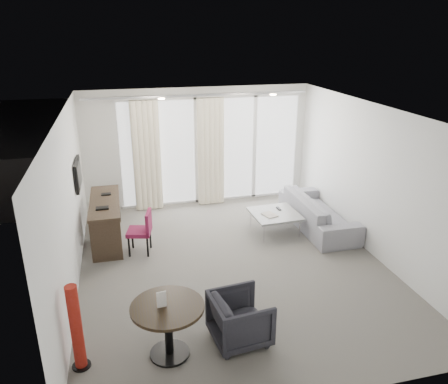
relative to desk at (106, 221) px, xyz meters
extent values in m
cube|color=#605C55|center=(2.05, -1.43, -0.40)|extent=(5.00, 6.00, 0.00)
cube|color=white|center=(2.05, -1.43, 2.20)|extent=(5.00, 6.00, 0.00)
cube|color=silver|center=(-0.45, -1.43, 0.90)|extent=(0.00, 6.00, 2.60)
cube|color=silver|center=(4.55, -1.43, 0.90)|extent=(0.00, 6.00, 2.60)
cube|color=silver|center=(2.05, -4.43, 0.90)|extent=(5.00, 0.00, 2.60)
cylinder|color=#FFE0B2|center=(1.15, 0.17, 2.19)|extent=(0.12, 0.12, 0.02)
cylinder|color=#FFE0B2|center=(3.25, 0.17, 2.19)|extent=(0.12, 0.12, 0.02)
cylinder|color=maroon|center=(-0.30, -3.31, 0.15)|extent=(0.25, 0.25, 1.11)
imported|color=black|center=(1.65, -3.30, -0.08)|extent=(0.78, 0.77, 0.65)
imported|color=gray|center=(4.11, -0.37, -0.08)|extent=(0.85, 2.18, 0.64)
cube|color=#4D4D50|center=(2.35, 3.07, -0.46)|extent=(5.60, 3.00, 0.12)
camera|label=1|loc=(0.36, -7.72, 3.37)|focal=35.00mm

